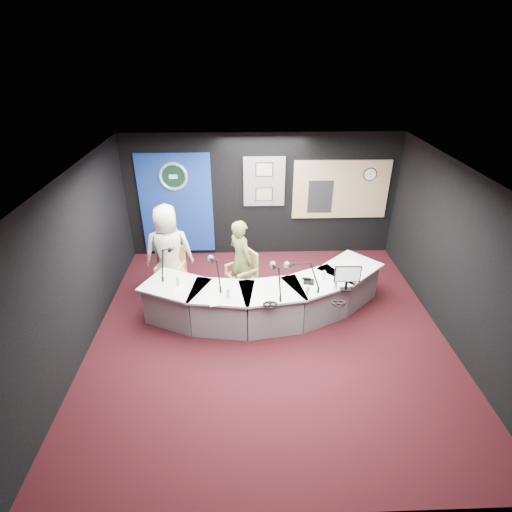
{
  "coord_description": "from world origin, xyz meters",
  "views": [
    {
      "loc": [
        -0.41,
        -5.41,
        4.51
      ],
      "look_at": [
        -0.2,
        0.8,
        1.1
      ],
      "focal_mm": 28.0,
      "sensor_mm": 36.0,
      "label": 1
    }
  ],
  "objects_px": {
    "person_woman": "(241,260)",
    "armchair_left": "(171,270)",
    "armchair_right": "(241,277)",
    "person_man": "(169,252)",
    "broadcast_desk": "(265,298)"
  },
  "relations": [
    {
      "from": "armchair_right",
      "to": "person_man",
      "type": "bearing_deg",
      "value": -127.93
    },
    {
      "from": "broadcast_desk",
      "to": "armchair_right",
      "type": "xyz_separation_m",
      "value": [
        -0.42,
        0.64,
        0.06
      ]
    },
    {
      "from": "armchair_left",
      "to": "person_woman",
      "type": "height_order",
      "value": "person_woman"
    },
    {
      "from": "person_woman",
      "to": "armchair_left",
      "type": "bearing_deg",
      "value": 47.58
    },
    {
      "from": "armchair_right",
      "to": "person_man",
      "type": "relative_size",
      "value": 0.46
    },
    {
      "from": "person_man",
      "to": "person_woman",
      "type": "bearing_deg",
      "value": 166.85
    },
    {
      "from": "person_man",
      "to": "armchair_right",
      "type": "bearing_deg",
      "value": 166.85
    },
    {
      "from": "broadcast_desk",
      "to": "armchair_left",
      "type": "xyz_separation_m",
      "value": [
        -1.8,
        0.78,
        0.15
      ]
    },
    {
      "from": "broadcast_desk",
      "to": "person_man",
      "type": "bearing_deg",
      "value": 156.41
    },
    {
      "from": "broadcast_desk",
      "to": "person_woman",
      "type": "bearing_deg",
      "value": 123.36
    },
    {
      "from": "armchair_left",
      "to": "person_man",
      "type": "distance_m",
      "value": 0.41
    },
    {
      "from": "person_woman",
      "to": "armchair_right",
      "type": "bearing_deg",
      "value": -0.0
    },
    {
      "from": "broadcast_desk",
      "to": "armchair_left",
      "type": "distance_m",
      "value": 1.97
    },
    {
      "from": "broadcast_desk",
      "to": "person_man",
      "type": "xyz_separation_m",
      "value": [
        -1.8,
        0.78,
        0.56
      ]
    },
    {
      "from": "armchair_right",
      "to": "broadcast_desk",
      "type": "bearing_deg",
      "value": 1.24
    }
  ]
}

